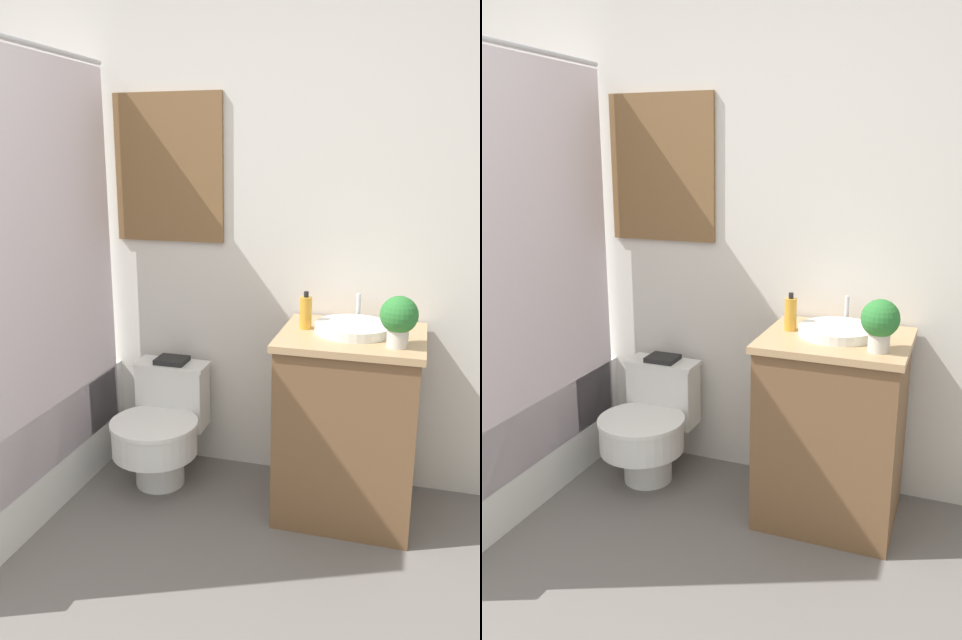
# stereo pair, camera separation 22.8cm
# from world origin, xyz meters

# --- Properties ---
(wall_back) EXTENTS (3.21, 0.07, 2.50)m
(wall_back) POSITION_xyz_m (-0.00, 1.99, 1.26)
(wall_back) COLOR silver
(wall_back) RESTS_ON ground_plane
(toilet) EXTENTS (0.42, 0.53, 0.56)m
(toilet) POSITION_xyz_m (-0.10, 1.69, 0.28)
(toilet) COLOR white
(toilet) RESTS_ON ground_plane
(vanity) EXTENTS (0.61, 0.54, 0.83)m
(vanity) POSITION_xyz_m (0.80, 1.68, 0.42)
(vanity) COLOR brown
(vanity) RESTS_ON ground_plane
(sink) EXTENTS (0.33, 0.36, 0.13)m
(sink) POSITION_xyz_m (0.80, 1.71, 0.85)
(sink) COLOR white
(sink) RESTS_ON vanity
(soap_bottle) EXTENTS (0.05, 0.05, 0.17)m
(soap_bottle) POSITION_xyz_m (0.59, 1.71, 0.90)
(soap_bottle) COLOR gold
(soap_bottle) RESTS_ON vanity
(potted_plant) EXTENTS (0.15, 0.15, 0.21)m
(potted_plant) POSITION_xyz_m (0.99, 1.55, 0.95)
(potted_plant) COLOR beige
(potted_plant) RESTS_ON vanity
(book_on_tank) EXTENTS (0.15, 0.13, 0.02)m
(book_on_tank) POSITION_xyz_m (-0.10, 1.84, 0.57)
(book_on_tank) COLOR black
(book_on_tank) RESTS_ON toilet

